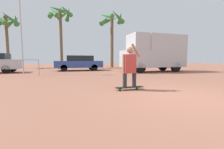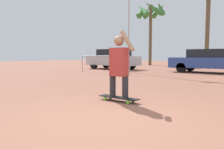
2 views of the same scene
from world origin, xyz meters
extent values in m
plane|color=#935B47|center=(0.00, 0.00, 0.00)|extent=(80.00, 80.00, 0.00)
cube|color=black|center=(-0.96, 1.35, 0.09)|extent=(1.01, 0.24, 0.02)
cylinder|color=#66C633|center=(-1.29, 1.25, 0.04)|extent=(0.08, 0.03, 0.08)
cylinder|color=#66C633|center=(-1.29, 1.45, 0.04)|extent=(0.08, 0.03, 0.08)
cylinder|color=#66C633|center=(-0.64, 1.25, 0.04)|extent=(0.08, 0.03, 0.08)
cylinder|color=#66C633|center=(-0.64, 1.45, 0.04)|extent=(0.08, 0.03, 0.08)
cylinder|color=#28282D|center=(-1.14, 1.35, 0.34)|extent=(0.14, 0.14, 0.49)
cylinder|color=#28282D|center=(-0.78, 1.35, 0.34)|extent=(0.14, 0.14, 0.49)
cube|color=#B23833|center=(-0.96, 1.35, 0.91)|extent=(0.40, 0.22, 0.65)
sphere|color=#A37556|center=(-0.96, 1.35, 1.39)|extent=(0.23, 0.23, 0.23)
cylinder|color=#A37556|center=(-1.19, 1.35, 0.95)|extent=(0.09, 0.09, 0.57)
cylinder|color=#A37556|center=(-0.73, 1.35, 1.38)|extent=(0.37, 0.09, 0.47)
cylinder|color=black|center=(2.66, 7.21, 0.43)|extent=(0.86, 0.28, 0.86)
cylinder|color=black|center=(2.66, 9.01, 0.43)|extent=(0.86, 0.28, 0.86)
cylinder|color=black|center=(6.09, 7.21, 0.43)|extent=(0.86, 0.28, 0.86)
cylinder|color=black|center=(6.09, 9.01, 0.43)|extent=(0.86, 0.28, 0.86)
cube|color=#BCBCC1|center=(2.58, 8.11, 1.13)|extent=(1.93, 2.07, 1.40)
cube|color=black|center=(2.19, 8.11, 1.41)|extent=(0.04, 1.76, 0.70)
cube|color=#BCBCC1|center=(5.34, 8.11, 1.81)|extent=(3.59, 2.07, 2.76)
cube|color=#BCBCC1|center=(2.87, 8.11, 2.51)|extent=(1.35, 1.91, 1.36)
cylinder|color=black|center=(-3.10, 10.86, 0.31)|extent=(0.62, 0.22, 0.62)
cylinder|color=black|center=(-3.10, 12.54, 0.31)|extent=(0.62, 0.22, 0.62)
cylinder|color=black|center=(-0.31, 10.86, 0.31)|extent=(0.62, 0.22, 0.62)
cylinder|color=black|center=(-0.31, 12.54, 0.31)|extent=(0.62, 0.22, 0.62)
cube|color=#2D4793|center=(-1.70, 11.70, 0.63)|extent=(4.50, 1.91, 0.63)
cube|color=black|center=(-1.59, 11.70, 1.20)|extent=(2.47, 1.68, 0.51)
cylinder|color=black|center=(-7.38, 10.18, 0.32)|extent=(0.63, 0.22, 0.63)
cylinder|color=black|center=(-7.38, 11.73, 0.32)|extent=(0.63, 0.22, 0.63)
cylinder|color=brown|center=(3.39, 16.77, 3.53)|extent=(0.43, 0.43, 7.05)
sphere|color=brown|center=(3.39, 16.77, 7.05)|extent=(0.68, 0.68, 0.68)
cone|color=#387F38|center=(4.50, 16.51, 6.82)|extent=(1.17, 2.46, 1.37)
cone|color=#387F38|center=(3.52, 17.91, 6.80)|extent=(2.43, 0.91, 1.43)
cone|color=#387F38|center=(2.60, 17.60, 6.63)|extent=(2.05, 1.99, 1.91)
cone|color=#387F38|center=(2.39, 16.21, 6.86)|extent=(1.73, 2.39, 1.26)
cone|color=#387F38|center=(3.88, 15.73, 6.72)|extent=(2.37, 1.57, 1.68)
cylinder|color=brown|center=(-3.33, 17.24, 3.64)|extent=(0.36, 0.36, 7.28)
sphere|color=brown|center=(-3.33, 17.24, 7.28)|extent=(0.57, 0.57, 0.57)
cone|color=#387F38|center=(-2.36, 17.40, 6.91)|extent=(0.84, 1.92, 1.66)
cone|color=#387F38|center=(-2.89, 18.12, 7.01)|extent=(2.02, 1.38, 1.39)
cone|color=#387F38|center=(-3.76, 18.12, 7.09)|extent=(2.06, 1.38, 1.16)
cone|color=#387F38|center=(-4.14, 17.79, 6.94)|extent=(1.52, 1.88, 1.59)
cone|color=#387F38|center=(-4.15, 16.72, 6.91)|extent=(1.46, 1.85, 1.67)
cone|color=#387F38|center=(-3.69, 16.34, 7.11)|extent=(2.09, 1.26, 1.09)
cone|color=#387F38|center=(-2.60, 16.59, 7.09)|extent=(1.76, 1.87, 1.16)
cylinder|color=brown|center=(-9.90, 19.31, 3.22)|extent=(0.34, 0.34, 6.43)
sphere|color=brown|center=(-9.90, 19.31, 6.43)|extent=(0.55, 0.55, 0.55)
cone|color=#387F38|center=(-8.85, 19.53, 6.20)|extent=(1.05, 2.31, 1.35)
cone|color=#387F38|center=(-9.43, 20.28, 6.13)|extent=(2.23, 1.49, 1.56)
cone|color=#387F38|center=(-10.36, 20.29, 6.08)|extent=(2.20, 1.45, 1.68)
cone|color=#387F38|center=(-9.18, 18.51, 6.10)|extent=(2.00, 1.90, 1.64)
cylinder|color=#B7B7BC|center=(-5.97, 9.16, 3.11)|extent=(0.09, 0.09, 6.22)
cylinder|color=#99999E|center=(-6.52, 7.34, 1.05)|extent=(3.72, 0.05, 0.05)
cylinder|color=#99999E|center=(-4.66, 7.34, 0.53)|extent=(0.04, 0.04, 1.05)
camera|label=1|loc=(-3.14, -3.37, 1.04)|focal=24.00mm
camera|label=2|loc=(2.00, -2.64, 1.05)|focal=35.00mm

